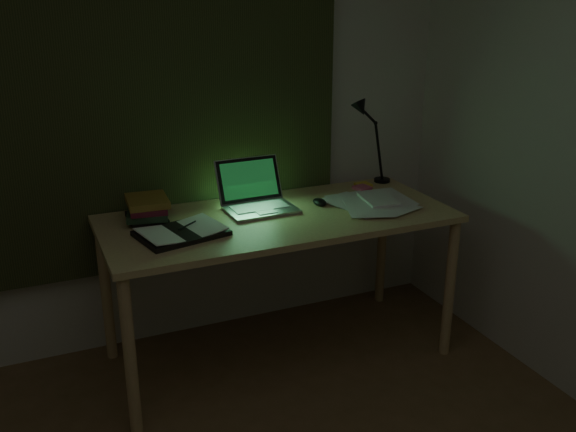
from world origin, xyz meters
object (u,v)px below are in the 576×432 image
Objects in this scene: book_stack at (147,209)px; loose_papers at (368,201)px; desk at (279,288)px; open_textbook at (181,232)px; desk_lamp at (384,140)px; laptop at (261,188)px.

loose_papers is at bearing -9.49° from book_stack.
loose_papers reaches higher than desk.
open_textbook is at bearing -171.95° from desk.
laptop is at bearing -167.87° from desk_lamp.
desk_lamp reaches higher than loose_papers.
book_stack is at bearing 169.39° from laptop.
book_stack is at bearing -176.93° from desk_lamp.
laptop is at bearing 170.06° from loose_papers.
desk is 0.65m from open_textbook.
book_stack is 1.39m from desk_lamp.
desk is 1.05m from desk_lamp.
open_textbook is (-0.50, -0.07, 0.41)m from desk.
desk is 4.57× the size of open_textbook.
laptop is (-0.05, 0.09, 0.51)m from desk.
loose_papers is (0.56, -0.10, -0.11)m from laptop.
laptop is 1.71× the size of book_stack.
desk_lamp is (0.27, 0.30, 0.24)m from loose_papers.
book_stack is at bearing 170.51° from loose_papers.
laptop reaches higher than loose_papers.
desk_lamp is at bearing 12.45° from laptop.
book_stack is at bearing 163.23° from desk.
desk_lamp reaches higher than laptop.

